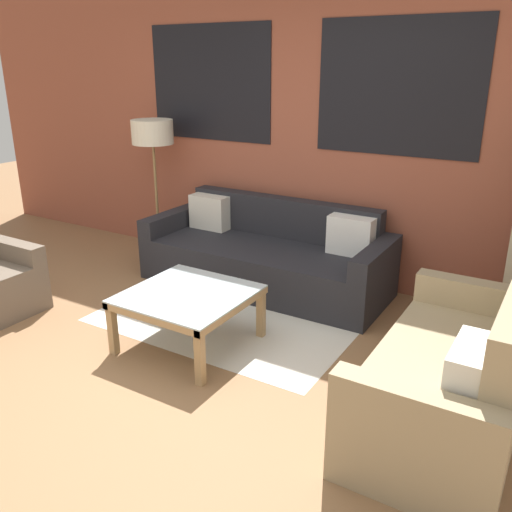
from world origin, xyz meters
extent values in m
plane|color=#8E6642|center=(0.00, 0.00, 0.00)|extent=(16.00, 16.00, 0.00)
cube|color=brown|center=(0.00, 2.44, 1.40)|extent=(8.40, 0.08, 2.80)
cube|color=black|center=(-0.95, 2.39, 1.80)|extent=(1.40, 0.01, 1.10)
cube|color=black|center=(0.95, 2.39, 1.80)|extent=(1.40, 0.01, 1.10)
cube|color=silver|center=(0.06, 1.22, 0.00)|extent=(2.07, 1.47, 0.00)
cube|color=#232328|center=(-0.02, 1.82, 0.20)|extent=(1.98, 0.72, 0.40)
cube|color=#232328|center=(-0.02, 2.26, 0.39)|extent=(1.98, 0.16, 0.78)
cube|color=#232328|center=(-1.09, 1.90, 0.29)|extent=(0.16, 0.88, 0.58)
cube|color=#232328|center=(1.04, 1.90, 0.29)|extent=(0.16, 0.88, 0.58)
cube|color=silver|center=(-0.78, 2.10, 0.57)|extent=(0.40, 0.16, 0.34)
cube|color=white|center=(0.73, 2.10, 0.57)|extent=(0.40, 0.16, 0.34)
cube|color=tan|center=(1.82, 0.70, 0.21)|extent=(0.64, 1.34, 0.42)
cube|color=tan|center=(2.22, 0.70, 0.46)|extent=(0.16, 1.34, 0.92)
cube|color=tan|center=(1.90, 1.44, 0.31)|extent=(0.80, 0.14, 0.62)
cube|color=tan|center=(1.90, -0.05, 0.31)|extent=(0.80, 0.14, 0.62)
cube|color=silver|center=(2.06, 0.24, 0.59)|extent=(0.16, 0.40, 0.34)
cube|color=#6B5B4C|center=(-1.76, 0.49, 0.28)|extent=(0.80, 0.14, 0.56)
cube|color=silver|center=(0.06, 0.65, 0.42)|extent=(0.85, 0.85, 0.01)
cube|color=tan|center=(0.06, 0.25, 0.39)|extent=(0.85, 0.05, 0.05)
cube|color=tan|center=(0.06, 1.05, 0.39)|extent=(0.85, 0.05, 0.05)
cube|color=tan|center=(-0.34, 0.65, 0.39)|extent=(0.05, 0.85, 0.05)
cube|color=tan|center=(0.46, 0.65, 0.39)|extent=(0.05, 0.85, 0.05)
cube|color=tan|center=(-0.33, 0.26, 0.21)|extent=(0.06, 0.06, 0.41)
cube|color=tan|center=(0.45, 0.26, 0.21)|extent=(0.06, 0.06, 0.41)
cube|color=tan|center=(-0.33, 1.04, 0.21)|extent=(0.06, 0.06, 0.41)
cube|color=tan|center=(0.45, 1.04, 0.21)|extent=(0.06, 0.06, 0.41)
cylinder|color=olive|center=(-1.43, 2.05, 0.01)|extent=(0.28, 0.28, 0.02)
cylinder|color=olive|center=(-1.43, 2.05, 0.62)|extent=(0.03, 0.03, 1.19)
cylinder|color=beige|center=(-1.43, 2.05, 1.33)|extent=(0.42, 0.42, 0.24)
camera|label=1|loc=(2.35, -2.18, 2.01)|focal=38.00mm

